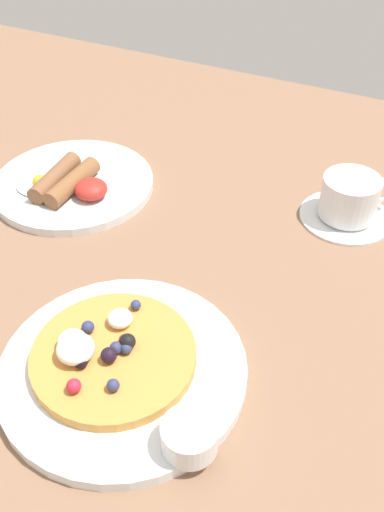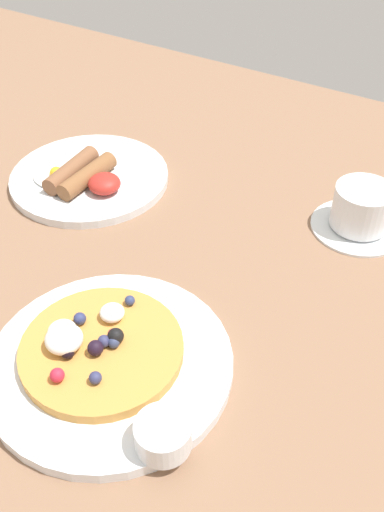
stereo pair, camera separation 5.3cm
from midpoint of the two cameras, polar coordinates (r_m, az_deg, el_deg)
name	(u,v)px [view 1 (the left image)]	position (r m, az deg, el deg)	size (l,w,h in m)	color
ground_plane	(148,272)	(0.74, -6.43, -1.69)	(2.02, 1.17, 0.03)	#86634A
pancake_plate	(123,369)	(0.61, -9.31, -11.06)	(0.26, 0.26, 0.01)	white
pancake_with_berries	(109,354)	(0.61, -10.67, -9.54)	(0.17, 0.17, 0.04)	#CF8D3F
syrup_ramekin	(190,436)	(0.54, -3.18, -17.43)	(0.05, 0.05, 0.03)	white
breakfast_plate	(74,184)	(0.88, -13.30, 6.88)	(0.23, 0.23, 0.01)	white
fried_breakfast	(66,183)	(0.85, -14.03, 6.98)	(0.14, 0.11, 0.03)	brown
coffee_saucer	(345,216)	(0.82, 13.11, 3.84)	(0.13, 0.13, 0.01)	white
coffee_cup	(351,196)	(0.80, 13.57, 5.72)	(0.09, 0.09, 0.06)	white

